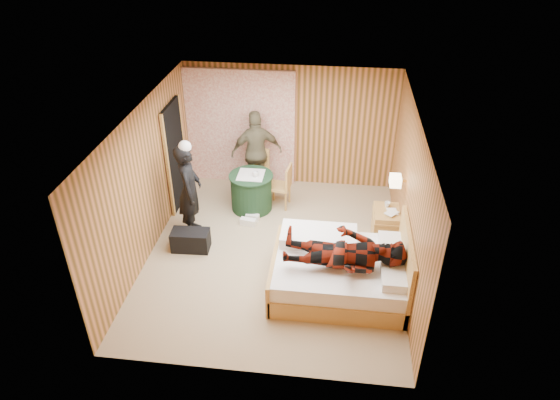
# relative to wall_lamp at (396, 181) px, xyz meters

# --- Properties ---
(floor) EXTENTS (4.20, 5.00, 0.01)m
(floor) POSITION_rel_wall_lamp_xyz_m (-1.92, -0.45, -1.30)
(floor) COLOR tan
(floor) RESTS_ON ground
(ceiling) EXTENTS (4.20, 5.00, 0.01)m
(ceiling) POSITION_rel_wall_lamp_xyz_m (-1.92, -0.45, 1.20)
(ceiling) COLOR white
(ceiling) RESTS_ON wall_back
(wall_back) EXTENTS (4.20, 0.02, 2.50)m
(wall_back) POSITION_rel_wall_lamp_xyz_m (-1.92, 2.05, -0.05)
(wall_back) COLOR #CC7E4E
(wall_back) RESTS_ON floor
(wall_left) EXTENTS (0.02, 5.00, 2.50)m
(wall_left) POSITION_rel_wall_lamp_xyz_m (-4.02, -0.45, -0.05)
(wall_left) COLOR #CC7E4E
(wall_left) RESTS_ON floor
(wall_right) EXTENTS (0.02, 5.00, 2.50)m
(wall_right) POSITION_rel_wall_lamp_xyz_m (0.18, -0.45, -0.05)
(wall_right) COLOR #CC7E4E
(wall_right) RESTS_ON floor
(curtain) EXTENTS (2.20, 0.08, 2.40)m
(curtain) POSITION_rel_wall_lamp_xyz_m (-2.92, 1.98, -0.10)
(curtain) COLOR white
(curtain) RESTS_ON floor
(doorway) EXTENTS (0.06, 0.90, 2.05)m
(doorway) POSITION_rel_wall_lamp_xyz_m (-3.98, 0.95, -0.28)
(doorway) COLOR black
(doorway) RESTS_ON floor
(wall_lamp) EXTENTS (0.26, 0.24, 0.16)m
(wall_lamp) POSITION_rel_wall_lamp_xyz_m (0.00, 0.00, 0.00)
(wall_lamp) COLOR gold
(wall_lamp) RESTS_ON wall_right
(bed) EXTENTS (2.02, 1.59, 1.09)m
(bed) POSITION_rel_wall_lamp_xyz_m (-0.80, -1.17, -0.98)
(bed) COLOR #E6B25E
(bed) RESTS_ON floor
(nightstand) EXTENTS (0.46, 0.62, 0.60)m
(nightstand) POSITION_rel_wall_lamp_xyz_m (-0.04, 0.18, -0.99)
(nightstand) COLOR #E6B25E
(nightstand) RESTS_ON floor
(round_table) EXTENTS (0.84, 0.84, 0.74)m
(round_table) POSITION_rel_wall_lamp_xyz_m (-2.54, 0.90, -0.93)
(round_table) COLOR #1B3B22
(round_table) RESTS_ON floor
(chair_far) EXTENTS (0.50, 0.50, 0.93)m
(chair_far) POSITION_rel_wall_lamp_xyz_m (-2.52, 1.56, -0.76)
(chair_far) COLOR #E6B25E
(chair_far) RESTS_ON floor
(chair_near) EXTENTS (0.45, 0.45, 0.88)m
(chair_near) POSITION_rel_wall_lamp_xyz_m (-1.94, 1.05, -0.79)
(chair_near) COLOR #E6B25E
(chair_near) RESTS_ON floor
(duffel_bag) EXTENTS (0.65, 0.37, 0.36)m
(duffel_bag) POSITION_rel_wall_lamp_xyz_m (-3.36, -0.51, -1.12)
(duffel_bag) COLOR black
(duffel_bag) RESTS_ON floor
(sneaker_left) EXTENTS (0.30, 0.16, 0.13)m
(sneaker_left) POSITION_rel_wall_lamp_xyz_m (-2.51, 0.32, -1.24)
(sneaker_left) COLOR white
(sneaker_left) RESTS_ON floor
(sneaker_right) EXTENTS (0.26, 0.13, 0.11)m
(sneaker_right) POSITION_rel_wall_lamp_xyz_m (-2.46, 0.50, -1.24)
(sneaker_right) COLOR white
(sneaker_right) RESTS_ON floor
(woman_standing) EXTENTS (0.51, 0.69, 1.73)m
(woman_standing) POSITION_rel_wall_lamp_xyz_m (-3.45, -0.01, -0.43)
(woman_standing) COLOR black
(woman_standing) RESTS_ON floor
(man_at_table) EXTENTS (1.09, 0.71, 1.72)m
(man_at_table) POSITION_rel_wall_lamp_xyz_m (-2.54, 1.60, -0.44)
(man_at_table) COLOR brown
(man_at_table) RESTS_ON floor
(man_on_bed) EXTENTS (0.86, 0.67, 1.77)m
(man_on_bed) POSITION_rel_wall_lamp_xyz_m (-0.77, -1.40, -0.32)
(man_on_bed) COLOR #681709
(man_on_bed) RESTS_ON bed
(book_lower) EXTENTS (0.20, 0.25, 0.02)m
(book_lower) POSITION_rel_wall_lamp_xyz_m (-0.04, 0.13, -0.69)
(book_lower) COLOR white
(book_lower) RESTS_ON nightstand
(book_upper) EXTENTS (0.27, 0.28, 0.02)m
(book_upper) POSITION_rel_wall_lamp_xyz_m (-0.04, 0.13, -0.67)
(book_upper) COLOR white
(book_upper) RESTS_ON nightstand
(cup_nightstand) EXTENTS (0.12, 0.12, 0.09)m
(cup_nightstand) POSITION_rel_wall_lamp_xyz_m (-0.04, 0.31, -0.65)
(cup_nightstand) COLOR white
(cup_nightstand) RESTS_ON nightstand
(cup_table) EXTENTS (0.16, 0.16, 0.10)m
(cup_table) POSITION_rel_wall_lamp_xyz_m (-2.44, 0.85, -0.51)
(cup_table) COLOR white
(cup_table) RESTS_ON round_table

